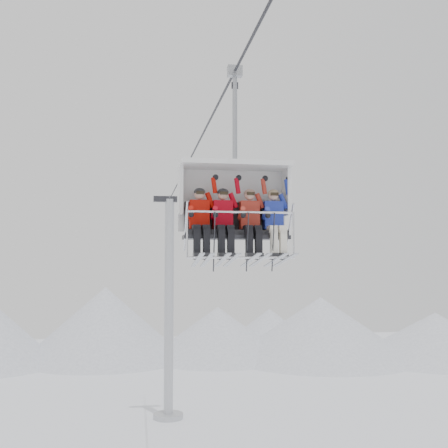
{
  "coord_description": "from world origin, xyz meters",
  "views": [
    {
      "loc": [
        -1.95,
        -12.61,
        9.35
      ],
      "look_at": [
        0.0,
        0.0,
        10.24
      ],
      "focal_mm": 45.0,
      "sensor_mm": 36.0,
      "label": 1
    }
  ],
  "objects": [
    {
      "name": "ridgeline",
      "position": [
        -1.58,
        42.05,
        2.84
      ],
      "size": [
        72.0,
        21.0,
        7.0
      ],
      "color": "silver",
      "rests_on": "ground"
    },
    {
      "name": "lift_tower_right",
      "position": [
        0.0,
        22.0,
        5.78
      ],
      "size": [
        2.0,
        1.8,
        13.48
      ],
      "color": "#B0B2B8",
      "rests_on": "ground"
    },
    {
      "name": "haul_cable",
      "position": [
        0.0,
        0.0,
        13.3
      ],
      "size": [
        0.06,
        50.0,
        0.06
      ],
      "primitive_type": "cylinder",
      "rotation": [
        1.57,
        0.0,
        0.0
      ],
      "color": "#2B2C30",
      "rests_on": "lift_tower_left"
    },
    {
      "name": "chairlift_carrier",
      "position": [
        0.0,
        -1.34,
        10.65
      ],
      "size": [
        2.26,
        1.17,
        3.98
      ],
      "color": "black",
      "rests_on": "haul_cable"
    },
    {
      "name": "skier_far_left",
      "position": [
        -0.73,
        -1.64,
        10.19
      ],
      "size": [
        0.39,
        1.69,
        1.55
      ],
      "color": "#BF1005",
      "rests_on": "chairlift_carrier"
    },
    {
      "name": "skier_center_left",
      "position": [
        -0.26,
        -1.64,
        10.19
      ],
      "size": [
        0.39,
        1.69,
        1.55
      ],
      "color": "#B60414",
      "rests_on": "chairlift_carrier"
    },
    {
      "name": "skier_center_right",
      "position": [
        0.28,
        -1.64,
        10.19
      ],
      "size": [
        0.39,
        1.69,
        1.55
      ],
      "color": "#AB2C1F",
      "rests_on": "chairlift_carrier"
    },
    {
      "name": "skier_far_right",
      "position": [
        0.78,
        -1.64,
        10.19
      ],
      "size": [
        0.39,
        1.69,
        1.55
      ],
      "color": "#2335AB",
      "rests_on": "chairlift_carrier"
    }
  ]
}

